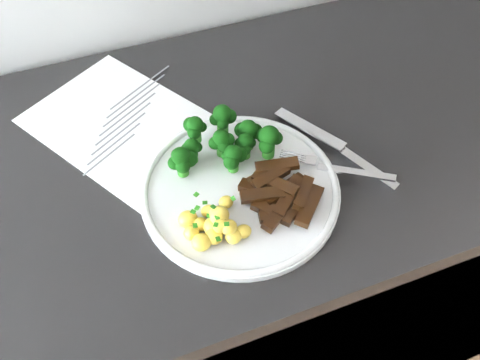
{
  "coord_description": "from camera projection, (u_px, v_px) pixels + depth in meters",
  "views": [
    {
      "loc": [
        -0.11,
        1.15,
        1.54
      ],
      "look_at": [
        0.05,
        1.57,
        0.96
      ],
      "focal_mm": 37.02,
      "sensor_mm": 36.0,
      "label": 1
    }
  ],
  "objects": [
    {
      "name": "plate",
      "position": [
        240.0,
        189.0,
        0.75
      ],
      "size": [
        0.3,
        0.3,
        0.02
      ],
      "color": "white",
      "rests_on": "counter"
    },
    {
      "name": "potatoes",
      "position": [
        214.0,
        225.0,
        0.69
      ],
      "size": [
        0.09,
        0.09,
        0.04
      ],
      "color": "#FFD258",
      "rests_on": "plate"
    },
    {
      "name": "counter",
      "position": [
        225.0,
        279.0,
        1.18
      ],
      "size": [
        2.47,
        0.62,
        0.93
      ],
      "color": "black",
      "rests_on": "ground"
    },
    {
      "name": "broccoli",
      "position": [
        225.0,
        140.0,
        0.76
      ],
      "size": [
        0.18,
        0.12,
        0.07
      ],
      "color": "#286E1B",
      "rests_on": "plate"
    },
    {
      "name": "beef_strips",
      "position": [
        280.0,
        193.0,
        0.73
      ],
      "size": [
        0.13,
        0.13,
        0.03
      ],
      "color": "black",
      "rests_on": "plate"
    },
    {
      "name": "recipe_paper",
      "position": [
        124.0,
        125.0,
        0.84
      ],
      "size": [
        0.36,
        0.39,
        0.0
      ],
      "color": "white",
      "rests_on": "counter"
    },
    {
      "name": "fork",
      "position": [
        340.0,
        168.0,
        0.76
      ],
      "size": [
        0.15,
        0.12,
        0.02
      ],
      "color": "silver",
      "rests_on": "plate"
    },
    {
      "name": "knife",
      "position": [
        350.0,
        157.0,
        0.79
      ],
      "size": [
        0.12,
        0.22,
        0.03
      ],
      "color": "silver",
      "rests_on": "plate"
    }
  ]
}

